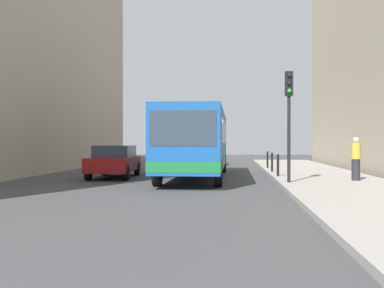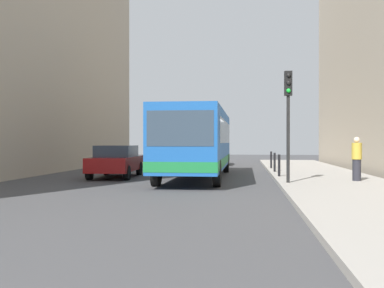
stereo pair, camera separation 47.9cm
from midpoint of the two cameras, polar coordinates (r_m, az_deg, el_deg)
name	(u,v)px [view 2 (the right image)]	position (r m, az deg, el deg)	size (l,w,h in m)	color
ground_plane	(196,183)	(18.08, 1.23, -4.96)	(80.00, 80.00, 0.00)	#424244
sidewalk	(334,182)	(18.36, 18.31, -4.66)	(4.40, 40.00, 0.15)	#9E9991
bus	(198,140)	(20.47, 1.41, 0.49)	(2.55, 11.02, 3.00)	#19519E
car_beside_bus	(116,160)	(21.11, -8.97, -2.08)	(2.07, 4.50, 1.48)	maroon
car_behind_bus	(214,154)	(32.23, 3.20, -1.26)	(2.03, 4.48, 1.48)	silver
traffic_light	(288,105)	(16.95, 12.93, 4.85)	(0.28, 0.33, 4.10)	black
bollard_near	(279,165)	(19.94, 11.70, -2.68)	(0.11, 0.11, 0.95)	black
bollard_mid	(275,162)	(22.97, 11.05, -2.29)	(0.11, 0.11, 0.95)	black
bollard_far	(271,160)	(26.01, 10.55, -1.99)	(0.11, 0.11, 0.95)	black
pedestrian_near_signal	(357,159)	(18.46, 20.90, -1.78)	(0.38, 0.38, 1.69)	#26262D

